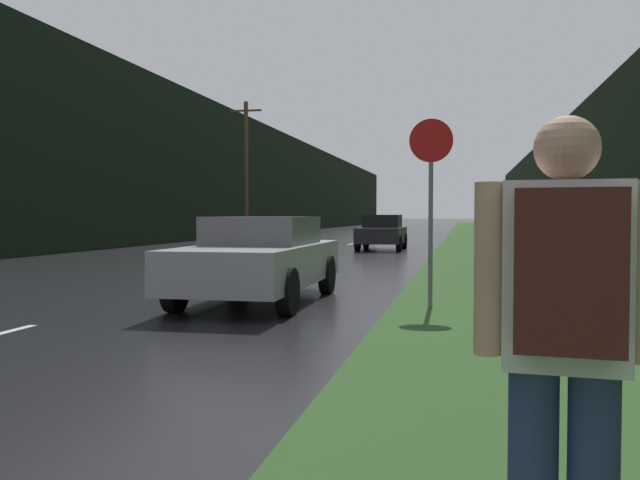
# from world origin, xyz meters

# --- Properties ---
(grass_verge) EXTENTS (6.00, 240.00, 0.02)m
(grass_verge) POSITION_xyz_m (7.47, 40.00, 0.01)
(grass_verge) COLOR #2D5123
(grass_verge) RESTS_ON ground_plane
(lane_stripe_c) EXTENTS (0.12, 3.00, 0.01)m
(lane_stripe_c) POSITION_xyz_m (0.00, 14.55, 0.00)
(lane_stripe_c) COLOR silver
(lane_stripe_c) RESTS_ON ground_plane
(lane_stripe_d) EXTENTS (0.12, 3.00, 0.01)m
(lane_stripe_d) POSITION_xyz_m (0.00, 21.55, 0.00)
(lane_stripe_d) COLOR silver
(lane_stripe_d) RESTS_ON ground_plane
(lane_stripe_e) EXTENTS (0.12, 3.00, 0.01)m
(lane_stripe_e) POSITION_xyz_m (0.00, 28.55, 0.00)
(lane_stripe_e) COLOR silver
(lane_stripe_e) RESTS_ON ground_plane
(lane_stripe_f) EXTENTS (0.12, 3.00, 0.01)m
(lane_stripe_f) POSITION_xyz_m (0.00, 35.55, 0.00)
(lane_stripe_f) COLOR silver
(lane_stripe_f) RESTS_ON ground_plane
(treeline_far_side) EXTENTS (2.00, 140.00, 8.52)m
(treeline_far_side) POSITION_xyz_m (-10.47, 50.00, 4.26)
(treeline_far_side) COLOR black
(treeline_far_side) RESTS_ON ground_plane
(treeline_near_side) EXTENTS (2.00, 140.00, 8.20)m
(treeline_near_side) POSITION_xyz_m (13.47, 50.00, 4.10)
(treeline_near_side) COLOR black
(treeline_near_side) RESTS_ON ground_plane
(utility_pole_far) EXTENTS (1.80, 0.24, 7.81)m
(utility_pole_far) POSITION_xyz_m (-6.35, 37.39, 4.04)
(utility_pole_far) COLOR #4C3823
(utility_pole_far) RESTS_ON ground_plane
(stop_sign) EXTENTS (0.68, 0.07, 2.97)m
(stop_sign) POSITION_xyz_m (5.11, 11.77, 1.82)
(stop_sign) COLOR slate
(stop_sign) RESTS_ON ground_plane
(hitchhiker_with_backpack) EXTENTS (0.63, 0.45, 1.82)m
(hitchhiker_with_backpack) POSITION_xyz_m (5.96, 3.53, 1.04)
(hitchhiker_with_backpack) COLOR navy
(hitchhiker_with_backpack) RESTS_ON ground_plane
(car_passing_near) EXTENTS (1.96, 4.66, 1.44)m
(car_passing_near) POSITION_xyz_m (2.23, 12.04, 0.75)
(car_passing_near) COLOR #9E9EA3
(car_passing_near) RESTS_ON ground_plane
(car_passing_far) EXTENTS (1.89, 4.02, 1.49)m
(car_passing_far) POSITION_xyz_m (2.23, 29.55, 0.75)
(car_passing_far) COLOR black
(car_passing_far) RESTS_ON ground_plane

